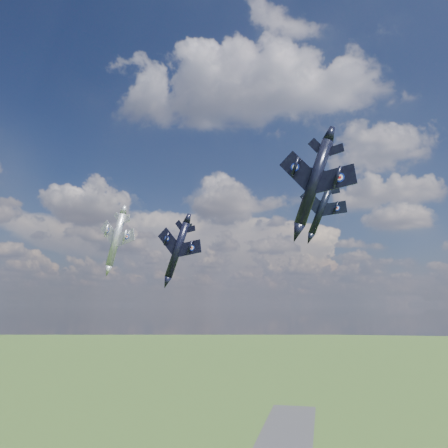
% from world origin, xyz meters
% --- Properties ---
extents(jet_lead_navy, '(15.24, 18.21, 7.10)m').
position_xyz_m(jet_lead_navy, '(-6.82, 19.05, 77.82)').
color(jet_lead_navy, black).
extents(jet_right_navy, '(15.79, 18.41, 7.11)m').
position_xyz_m(jet_right_navy, '(20.83, -8.85, 82.30)').
color(jet_right_navy, black).
extents(jet_high_navy, '(13.14, 16.36, 7.04)m').
position_xyz_m(jet_high_navy, '(21.77, 25.82, 86.20)').
color(jet_high_navy, black).
extents(jet_left_silver, '(15.77, 18.06, 6.23)m').
position_xyz_m(jet_left_silver, '(-19.50, 17.31, 80.00)').
color(jet_left_silver, gray).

